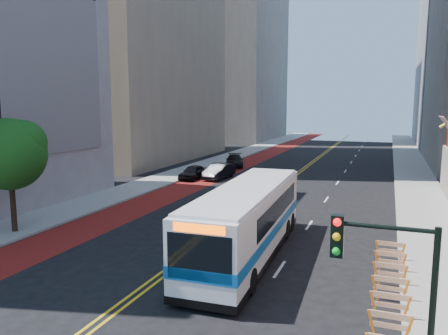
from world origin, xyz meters
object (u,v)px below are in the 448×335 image
(traffic_signal, at_px, (388,288))
(car_a, at_px, (193,172))
(street_tree, at_px, (11,151))
(car_b, at_px, (219,171))
(transit_bus, at_px, (248,220))
(car_c, at_px, (235,161))

(traffic_signal, bearing_deg, car_a, 121.55)
(street_tree, relative_size, traffic_signal, 1.32)
(street_tree, xyz_separation_m, car_b, (4.35, 22.07, -4.13))
(street_tree, height_order, transit_bus, street_tree)
(traffic_signal, distance_m, car_b, 35.70)
(street_tree, bearing_deg, transit_bus, 4.84)
(traffic_signal, xyz_separation_m, car_a, (-18.71, 30.47, -3.00))
(car_c, bearing_deg, traffic_signal, -85.34)
(street_tree, relative_size, car_a, 1.58)
(traffic_signal, relative_size, car_b, 1.07)
(street_tree, distance_m, car_a, 21.42)
(car_a, bearing_deg, traffic_signal, -56.93)
(street_tree, relative_size, car_b, 1.42)
(traffic_signal, distance_m, car_a, 35.89)
(street_tree, distance_m, transit_bus, 14.47)
(traffic_signal, height_order, car_c, traffic_signal)
(car_a, relative_size, car_c, 0.82)
(transit_bus, height_order, car_c, transit_bus)
(car_c, bearing_deg, street_tree, -114.57)
(transit_bus, height_order, car_b, transit_bus)
(traffic_signal, relative_size, car_a, 1.20)
(car_a, xyz_separation_m, car_c, (1.06, 9.82, 0.02))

